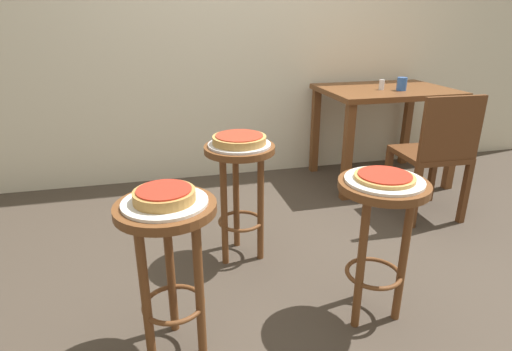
{
  "coord_description": "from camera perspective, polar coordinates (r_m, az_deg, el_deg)",
  "views": [
    {
      "loc": [
        -0.76,
        -1.78,
        1.3
      ],
      "look_at": [
        -0.32,
        0.0,
        0.59
      ],
      "focal_mm": 29.42,
      "sensor_mm": 36.0,
      "label": 1
    }
  ],
  "objects": [
    {
      "name": "pizza_middle",
      "position": [
        1.79,
        17.1,
        -0.17
      ],
      "size": [
        0.25,
        0.25,
        0.02
      ],
      "color": "tan",
      "rests_on": "serving_plate_middle"
    },
    {
      "name": "ground_plane",
      "position": [
        2.33,
        7.86,
        -13.06
      ],
      "size": [
        6.0,
        6.0,
        0.0
      ],
      "primitive_type": "plane",
      "color": "#42382D"
    },
    {
      "name": "stool_leftside",
      "position": [
        2.25,
        -2.2,
        -0.14
      ],
      "size": [
        0.37,
        0.37,
        0.66
      ],
      "color": "brown",
      "rests_on": "ground_plane"
    },
    {
      "name": "stool_foreground",
      "position": [
        1.63,
        -11.79,
        -9.29
      ],
      "size": [
        0.37,
        0.37,
        0.66
      ],
      "color": "brown",
      "rests_on": "ground_plane"
    },
    {
      "name": "wooden_chair",
      "position": [
        2.96,
        23.26,
        2.94
      ],
      "size": [
        0.42,
        0.42,
        0.85
      ],
      "color": "#5B3319",
      "rests_on": "ground_plane"
    },
    {
      "name": "dining_table",
      "position": [
        3.52,
        17.04,
        9.36
      ],
      "size": [
        0.99,
        0.73,
        0.76
      ],
      "color": "brown",
      "rests_on": "ground_plane"
    },
    {
      "name": "pizza_leftside",
      "position": [
        2.19,
        -2.28,
        4.94
      ],
      "size": [
        0.28,
        0.28,
        0.05
      ],
      "color": "tan",
      "rests_on": "serving_plate_leftside"
    },
    {
      "name": "condiment_shaker",
      "position": [
        3.41,
        16.71,
        11.75
      ],
      "size": [
        0.04,
        0.04,
        0.08
      ],
      "primitive_type": "cylinder",
      "color": "white",
      "rests_on": "dining_table"
    },
    {
      "name": "serving_plate_foreground",
      "position": [
        1.55,
        -12.28,
        -3.58
      ],
      "size": [
        0.31,
        0.31,
        0.01
      ],
      "primitive_type": "cylinder",
      "color": "white",
      "rests_on": "stool_foreground"
    },
    {
      "name": "serving_plate_middle",
      "position": [
        1.79,
        17.04,
        -0.64
      ],
      "size": [
        0.32,
        0.32,
        0.01
      ],
      "primitive_type": "cylinder",
      "color": "white",
      "rests_on": "stool_middle"
    },
    {
      "name": "cup_near_edge",
      "position": [
        3.42,
        19.2,
        11.68
      ],
      "size": [
        0.07,
        0.07,
        0.1
      ],
      "primitive_type": "cylinder",
      "color": "#3360B2",
      "rests_on": "dining_table"
    },
    {
      "name": "pizza_foreground",
      "position": [
        1.54,
        -12.36,
        -2.61
      ],
      "size": [
        0.22,
        0.22,
        0.05
      ],
      "color": "#B78442",
      "rests_on": "serving_plate_foreground"
    },
    {
      "name": "stool_middle",
      "position": [
        1.86,
        16.46,
        -5.76
      ],
      "size": [
        0.37,
        0.37,
        0.66
      ],
      "color": "brown",
      "rests_on": "ground_plane"
    },
    {
      "name": "serving_plate_leftside",
      "position": [
        2.19,
        -2.27,
        4.22
      ],
      "size": [
        0.33,
        0.33,
        0.01
      ],
      "primitive_type": "cylinder",
      "color": "silver",
      "rests_on": "stool_leftside"
    }
  ]
}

